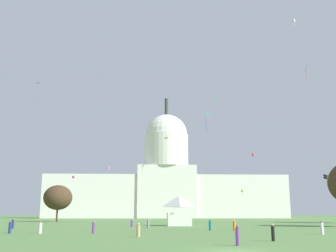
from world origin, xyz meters
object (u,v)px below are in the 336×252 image
(person_black_near_tree_east, at_px, (273,233))
(kite_yellow_low, at_px, (163,141))
(tree_west_mid, at_px, (58,198))
(person_navy_edge_west, at_px, (13,224))
(person_tan_mid_center, at_px, (138,230))
(kite_violet_mid, at_px, (36,86))
(kite_turquoise_mid, at_px, (206,115))
(event_tent, at_px, (179,210))
(kite_green_high, at_px, (216,101))
(person_white_front_right, at_px, (322,228))
(person_purple_lawn_far_right, at_px, (238,236))
(kite_blue_mid, at_px, (306,69))
(kite_black_low, at_px, (326,177))
(person_grey_aisle_center, at_px, (148,224))
(kite_lime_low, at_px, (242,191))
(kite_gold_mid, at_px, (182,142))
(kite_pink_low, at_px, (108,168))
(person_orange_deep_crowd, at_px, (234,226))
(person_purple_lawn_far_left, at_px, (132,223))
(kite_red_mid, at_px, (253,155))
(person_white_mid_right, at_px, (40,228))
(kite_magenta_low, at_px, (73,177))
(person_teal_back_right, at_px, (210,225))
(capitol_building, at_px, (166,183))
(person_purple_edge_east, at_px, (94,228))
(person_navy_back_left, at_px, (10,228))

(person_black_near_tree_east, height_order, kite_yellow_low, kite_yellow_low)
(tree_west_mid, height_order, person_navy_edge_west, tree_west_mid)
(person_tan_mid_center, bearing_deg, kite_violet_mid, 145.98)
(kite_yellow_low, bearing_deg, kite_turquoise_mid, 141.71)
(person_tan_mid_center, relative_size, kite_violet_mid, 0.44)
(event_tent, xyz_separation_m, kite_green_high, (23.77, 89.27, 48.39))
(tree_west_mid, distance_m, person_white_front_right, 88.26)
(person_black_near_tree_east, relative_size, person_purple_lawn_far_right, 0.97)
(person_tan_mid_center, height_order, kite_blue_mid, kite_blue_mid)
(event_tent, height_order, person_black_near_tree_east, event_tent)
(kite_yellow_low, distance_m, kite_blue_mid, 39.32)
(person_purple_lawn_far_right, xyz_separation_m, person_white_front_right, (14.06, 16.37, -0.01))
(person_purple_lawn_far_right, relative_size, kite_black_low, 1.60)
(kite_turquoise_mid, bearing_deg, person_grey_aisle_center, 8.36)
(event_tent, height_order, person_purple_lawn_far_right, event_tent)
(kite_lime_low, height_order, kite_gold_mid, kite_gold_mid)
(tree_west_mid, xyz_separation_m, kite_blue_mid, (61.87, -39.63, 27.01))
(kite_pink_low, relative_size, kite_violet_mid, 0.25)
(person_orange_deep_crowd, xyz_separation_m, person_purple_lawn_far_left, (-15.85, 16.91, -0.06))
(person_black_near_tree_east, relative_size, kite_red_mid, 2.01)
(person_navy_edge_west, bearing_deg, person_purple_lawn_far_right, -110.86)
(person_white_mid_right, bearing_deg, kite_magenta_low, -99.21)
(tree_west_mid, distance_m, person_teal_back_right, 71.66)
(person_orange_deep_crowd, xyz_separation_m, kite_black_low, (26.86, 27.73, 9.78))
(person_teal_back_right, xyz_separation_m, person_purple_lawn_far_left, (-12.39, 15.99, -0.09))
(capitol_building, distance_m, kite_violet_mid, 121.83)
(kite_lime_low, xyz_separation_m, kite_turquoise_mid, (-27.79, -86.32, 12.20))
(kite_violet_mid, bearing_deg, person_purple_edge_east, -11.95)
(person_orange_deep_crowd, bearing_deg, kite_black_low, -45.42)
(kite_lime_low, xyz_separation_m, kite_gold_mid, (-26.86, -13.18, 18.72))
(person_navy_edge_west, xyz_separation_m, kite_lime_low, (63.32, 102.83, 11.05))
(person_navy_edge_west, relative_size, kite_gold_mid, 0.42)
(capitol_building, relative_size, person_purple_lawn_far_left, 80.65)
(kite_pink_low, relative_size, kite_yellow_low, 0.22)
(person_white_front_right, height_order, kite_pink_low, kite_pink_low)
(kite_red_mid, bearing_deg, person_purple_lawn_far_left, 30.02)
(kite_pink_low, relative_size, kite_green_high, 0.25)
(kite_blue_mid, height_order, kite_magenta_low, kite_blue_mid)
(kite_black_low, bearing_deg, person_navy_back_left, 102.83)
(kite_lime_low, bearing_deg, kite_magenta_low, -35.87)
(person_purple_lawn_far_left, relative_size, kite_lime_low, 0.50)
(person_tan_mid_center, relative_size, person_navy_edge_west, 0.89)
(person_purple_lawn_far_right, bearing_deg, person_tan_mid_center, 175.06)
(capitol_building, relative_size, kite_black_low, 115.97)
(kite_blue_mid, bearing_deg, person_navy_back_left, -5.38)
(kite_black_low, bearing_deg, kite_violet_mid, 71.37)
(person_black_near_tree_east, relative_size, kite_lime_low, 0.55)
(tree_west_mid, relative_size, person_purple_edge_east, 7.00)
(person_navy_back_left, xyz_separation_m, person_grey_aisle_center, (17.95, 17.57, -0.02))
(kite_pink_low, height_order, kite_lime_low, kite_pink_low)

